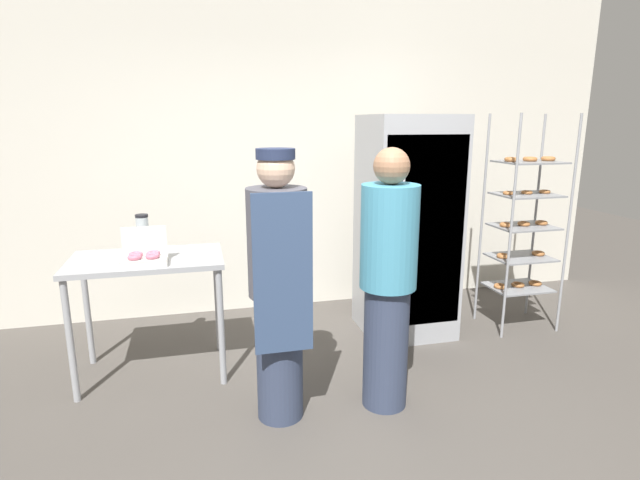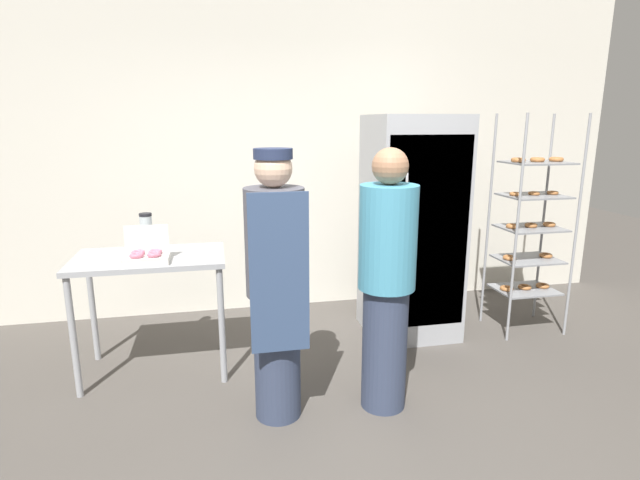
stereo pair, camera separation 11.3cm
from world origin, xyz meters
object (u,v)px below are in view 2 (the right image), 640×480
object	(u,v)px
refrigerator	(411,228)
blender_pitcher	(147,234)
donut_box	(146,256)
person_customer	(386,281)
person_baker	(276,284)
baking_rack	(531,226)

from	to	relation	value
refrigerator	blender_pitcher	size ratio (longest dim) A/B	6.82
donut_box	person_customer	distance (m)	1.58
person_baker	blender_pitcher	bearing A→B (deg)	131.13
baking_rack	blender_pitcher	world-z (taller)	baking_rack
blender_pitcher	refrigerator	bearing A→B (deg)	2.75
refrigerator	blender_pitcher	distance (m)	2.09
donut_box	blender_pitcher	world-z (taller)	blender_pitcher
person_baker	person_customer	xyz separation A→B (m)	(0.67, -0.03, -0.02)
baking_rack	person_baker	size ratio (longest dim) A/B	1.13
baking_rack	blender_pitcher	size ratio (longest dim) A/B	6.86
refrigerator	blender_pitcher	bearing A→B (deg)	-177.25
donut_box	person_baker	size ratio (longest dim) A/B	0.18
baking_rack	blender_pitcher	bearing A→B (deg)	179.17
refrigerator	person_baker	bearing A→B (deg)	-140.50
blender_pitcher	person_baker	distance (m)	1.26
blender_pitcher	person_customer	world-z (taller)	person_customer
baking_rack	person_customer	bearing A→B (deg)	-150.08
blender_pitcher	baking_rack	bearing A→B (deg)	-0.83
baking_rack	blender_pitcher	distance (m)	3.10
person_customer	baking_rack	bearing A→B (deg)	29.92
baking_rack	person_customer	world-z (taller)	baking_rack
refrigerator	person_baker	size ratio (longest dim) A/B	1.12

